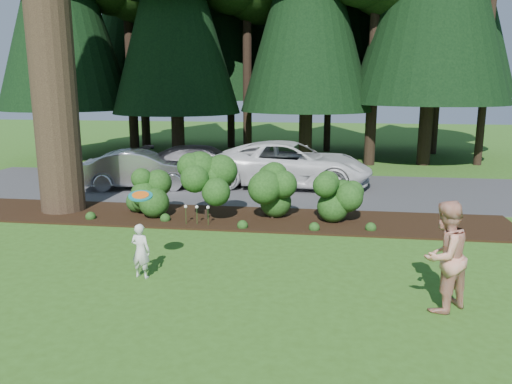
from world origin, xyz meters
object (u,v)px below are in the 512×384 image
Objects in this scene: car_silver_wagon at (142,169)px; car_white_suv at (290,164)px; adult at (444,256)px; child at (141,251)px; frisbee at (141,196)px; car_dark_suv at (205,164)px.

car_white_suv reaches higher than car_silver_wagon.
child is at bearing -49.26° from adult.
car_silver_wagon is 8.61m from frisbee.
child is at bearing 170.87° from car_white_suv.
frisbee is at bearing -50.22° from adult.
car_silver_wagon is 5.34m from car_white_suv.
frisbee is (-5.40, 0.73, 0.68)m from adult.
car_silver_wagon reaches higher than child.
car_dark_suv is 9.40m from child.
adult reaches higher than car_white_suv.
car_dark_suv is 11.88m from adult.
car_white_suv is 1.21× the size of car_dark_suv.
frisbee reaches higher than car_silver_wagon.
frisbee is (-2.17, -9.12, 0.76)m from car_white_suv.
child is 0.58× the size of adult.
child is at bearing -100.86° from frisbee.
car_white_suv is 9.40m from frisbee.
child is at bearing -170.79° from car_silver_wagon.
car_dark_suv is at bearing 91.87° from car_white_suv.
car_silver_wagon is 0.85× the size of car_dark_suv.
frisbee is (0.02, 0.09, 1.07)m from child.
child is at bearing 178.60° from car_dark_suv.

